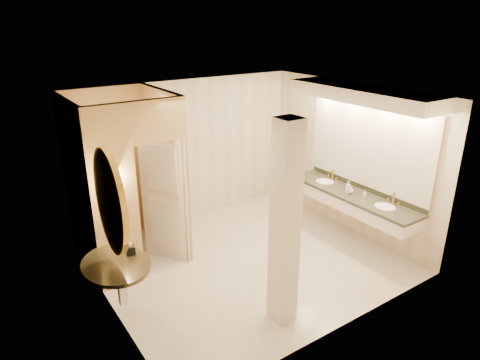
{
  "coord_description": "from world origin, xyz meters",
  "views": [
    {
      "loc": [
        -3.54,
        -4.97,
        3.75
      ],
      "look_at": [
        -0.02,
        0.2,
        1.35
      ],
      "focal_mm": 32.0,
      "sensor_mm": 36.0,
      "label": 1
    }
  ],
  "objects": [
    {
      "name": "pillar",
      "position": [
        -0.45,
        -1.41,
        1.35
      ],
      "size": [
        0.29,
        0.29,
        2.7
      ],
      "primitive_type": "cube",
      "color": "silver",
      "rests_on": "floor"
    },
    {
      "name": "toilet_closet",
      "position": [
        -1.13,
        0.96,
        1.39
      ],
      "size": [
        1.5,
        1.55,
        2.7
      ],
      "color": "tan",
      "rests_on": "floor"
    },
    {
      "name": "wall_back",
      "position": [
        0.0,
        2.0,
        1.35
      ],
      "size": [
        4.5,
        0.02,
        2.7
      ],
      "primitive_type": "cube",
      "color": "beige",
      "rests_on": "floor"
    },
    {
      "name": "console_shelf",
      "position": [
        -2.21,
        -0.29,
        1.35
      ],
      "size": [
        1.03,
        1.03,
        1.97
      ],
      "color": "black",
      "rests_on": "floor"
    },
    {
      "name": "soap_bottle_a",
      "position": [
        1.96,
        -0.64,
        0.94
      ],
      "size": [
        0.07,
        0.07,
        0.13
      ],
      "primitive_type": "imported",
      "rotation": [
        0.0,
        0.0,
        0.31
      ],
      "color": "beige",
      "rests_on": "vanity"
    },
    {
      "name": "wall_left",
      "position": [
        -2.25,
        0.0,
        1.35
      ],
      "size": [
        0.02,
        4.0,
        2.7
      ],
      "primitive_type": "cube",
      "color": "beige",
      "rests_on": "floor"
    },
    {
      "name": "wall_front",
      "position": [
        0.0,
        -2.0,
        1.35
      ],
      "size": [
        4.5,
        0.02,
        2.7
      ],
      "primitive_type": "cube",
      "color": "beige",
      "rests_on": "floor"
    },
    {
      "name": "wall_sconce",
      "position": [
        -1.93,
        0.43,
        1.73
      ],
      "size": [
        0.14,
        0.14,
        0.42
      ],
      "color": "#C5823F",
      "rests_on": "toilet_closet"
    },
    {
      "name": "soap_bottle_c",
      "position": [
        1.86,
        -0.35,
        0.99
      ],
      "size": [
        0.11,
        0.11,
        0.23
      ],
      "primitive_type": "imported",
      "rotation": [
        0.0,
        0.0,
        0.23
      ],
      "color": "#C6B28C",
      "rests_on": "vanity"
    },
    {
      "name": "tissue_box",
      "position": [
        -1.99,
        -0.19,
        0.93
      ],
      "size": [
        0.14,
        0.14,
        0.11
      ],
      "primitive_type": "cube",
      "rotation": [
        0.0,
        0.0,
        -0.26
      ],
      "color": "black",
      "rests_on": "console_shelf"
    },
    {
      "name": "ceiling",
      "position": [
        0.0,
        0.0,
        2.7
      ],
      "size": [
        4.5,
        4.5,
        0.0
      ],
      "primitive_type": "plane",
      "rotation": [
        3.14,
        0.0,
        0.0
      ],
      "color": "silver",
      "rests_on": "wall_back"
    },
    {
      "name": "wall_right",
      "position": [
        2.25,
        0.0,
        1.35
      ],
      "size": [
        0.02,
        4.0,
        2.7
      ],
      "primitive_type": "cube",
      "color": "beige",
      "rests_on": "floor"
    },
    {
      "name": "soap_bottle_b",
      "position": [
        1.91,
        -0.39,
        0.94
      ],
      "size": [
        0.14,
        0.14,
        0.13
      ],
      "primitive_type": "imported",
      "rotation": [
        0.0,
        0.0,
        -0.41
      ],
      "color": "silver",
      "rests_on": "vanity"
    },
    {
      "name": "vanity",
      "position": [
        1.98,
        -0.4,
        1.63
      ],
      "size": [
        0.75,
        2.72,
        2.09
      ],
      "color": "silver",
      "rests_on": "floor"
    },
    {
      "name": "floor",
      "position": [
        0.0,
        0.0,
        0.0
      ],
      "size": [
        4.5,
        4.5,
        0.0
      ],
      "primitive_type": "plane",
      "color": "silver",
      "rests_on": "ground"
    },
    {
      "name": "toilet",
      "position": [
        -1.59,
        1.75,
        0.4
      ],
      "size": [
        0.51,
        0.82,
        0.8
      ],
      "primitive_type": "imported",
      "rotation": [
        0.0,
        0.0,
        3.22
      ],
      "color": "white",
      "rests_on": "floor"
    }
  ]
}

